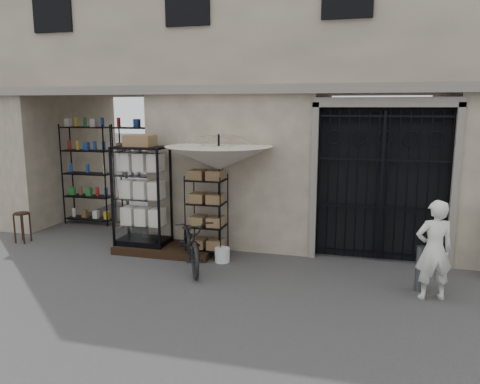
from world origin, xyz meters
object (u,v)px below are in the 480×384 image
(display_cabinet, at_px, (142,201))
(shopkeeper, at_px, (430,298))
(white_bucket, at_px, (222,255))
(market_umbrella, at_px, (219,151))
(steel_bollard, at_px, (420,269))
(wire_rack, at_px, (207,217))
(wooden_stool, at_px, (22,227))
(bicycle, at_px, (192,267))

(display_cabinet, bearing_deg, shopkeeper, 11.34)
(white_bucket, bearing_deg, shopkeeper, -12.74)
(market_umbrella, bearing_deg, steel_bollard, -12.20)
(wire_rack, bearing_deg, wooden_stool, -179.49)
(steel_bollard, bearing_deg, wire_rack, 168.11)
(wire_rack, distance_m, shopkeeper, 4.24)
(bicycle, height_order, steel_bollard, bicycle)
(display_cabinet, relative_size, wire_rack, 1.33)
(white_bucket, bearing_deg, bicycle, -135.25)
(wooden_stool, bearing_deg, market_umbrella, 1.52)
(wire_rack, xyz_separation_m, shopkeeper, (4.02, -1.10, -0.80))
(display_cabinet, height_order, wire_rack, display_cabinet)
(display_cabinet, distance_m, bicycle, 1.83)
(market_umbrella, bearing_deg, wooden_stool, -178.48)
(display_cabinet, relative_size, steel_bollard, 2.92)
(market_umbrella, height_order, white_bucket, market_umbrella)
(steel_bollard, bearing_deg, white_bucket, 171.27)
(market_umbrella, distance_m, bicycle, 2.22)
(wire_rack, xyz_separation_m, steel_bollard, (3.87, -0.82, -0.42))
(market_umbrella, distance_m, steel_bollard, 4.07)
(bicycle, bearing_deg, display_cabinet, 123.91)
(wire_rack, relative_size, steel_bollard, 2.19)
(wire_rack, height_order, bicycle, wire_rack)
(wire_rack, height_order, market_umbrella, market_umbrella)
(white_bucket, relative_size, steel_bollard, 0.38)
(shopkeeper, bearing_deg, wooden_stool, -22.16)
(bicycle, distance_m, shopkeeper, 4.09)
(white_bucket, height_order, wooden_stool, wooden_stool)
(display_cabinet, bearing_deg, bicycle, -5.33)
(display_cabinet, bearing_deg, market_umbrella, 22.30)
(market_umbrella, bearing_deg, wire_rack, 172.26)
(white_bucket, height_order, steel_bollard, steel_bollard)
(market_umbrella, bearing_deg, white_bucket, -62.10)
(wire_rack, distance_m, steel_bollard, 3.98)
(bicycle, bearing_deg, steel_bollard, -29.43)
(wooden_stool, xyz_separation_m, steel_bollard, (8.06, -0.66, 0.02))
(wooden_stool, bearing_deg, bicycle, -7.89)
(white_bucket, relative_size, bicycle, 0.15)
(market_umbrella, xyz_separation_m, bicycle, (-0.32, -0.69, -2.09))
(bicycle, bearing_deg, market_umbrella, 37.00)
(display_cabinet, distance_m, wooden_stool, 2.91)
(steel_bollard, bearing_deg, shopkeeper, -62.67)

